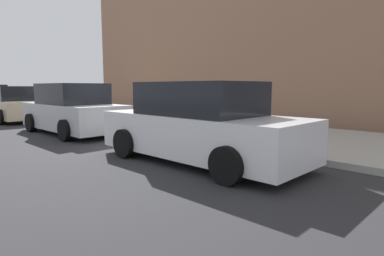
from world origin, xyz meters
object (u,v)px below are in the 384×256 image
suitcase_navy_3 (198,122)px  suitcase_olive_0 (242,127)px  suitcase_red_2 (213,125)px  fire_hydrant (157,117)px  parked_car_silver_1 (73,110)px  parked_car_beige_2 (17,105)px  bollard_post (144,114)px  suitcase_teal_5 (174,119)px  suitcase_silver_1 (228,128)px  parked_car_white_0 (199,125)px  suitcase_maroon_4 (187,124)px

suitcase_navy_3 → suitcase_olive_0: bearing=-177.6°
suitcase_red_2 → fire_hydrant: size_ratio=0.92×
suitcase_navy_3 → parked_car_silver_1: parked_car_silver_1 is taller
suitcase_red_2 → parked_car_beige_2: size_ratio=0.16×
bollard_post → parked_car_beige_2: 7.39m
suitcase_teal_5 → parked_car_silver_1: size_ratio=0.21×
suitcase_silver_1 → suitcase_teal_5: (2.11, 0.15, 0.10)m
suitcase_olive_0 → fire_hydrant: 3.58m
suitcase_silver_1 → suitcase_red_2: suitcase_silver_1 is taller
suitcase_silver_1 → bollard_post: bollard_post is taller
suitcase_teal_5 → parked_car_white_0: 3.81m
suitcase_silver_1 → parked_car_beige_2: bearing=12.0°
suitcase_olive_0 → fire_hydrant: size_ratio=1.23×
parked_car_silver_1 → parked_car_beige_2: parked_car_silver_1 is taller
suitcase_navy_3 → fire_hydrant: size_ratio=1.34×
suitcase_silver_1 → fire_hydrant: size_ratio=0.99×
suitcase_olive_0 → suitcase_red_2: 1.05m
suitcase_teal_5 → parked_car_white_0: bearing=146.1°
suitcase_navy_3 → suitcase_teal_5: suitcase_navy_3 is taller
suitcase_teal_5 → parked_car_white_0: size_ratio=0.21×
suitcase_maroon_4 → parked_car_beige_2: 9.37m
suitcase_maroon_4 → fire_hydrant: suitcase_maroon_4 is taller
suitcase_red_2 → parked_car_beige_2: bearing=12.4°
suitcase_navy_3 → parked_car_beige_2: (9.65, 2.16, 0.23)m
suitcase_teal_5 → suitcase_navy_3: bearing=-177.8°
suitcase_silver_1 → suitcase_red_2: 0.53m
suitcase_red_2 → suitcase_teal_5: bearing=3.9°
suitcase_silver_1 → suitcase_maroon_4: suitcase_maroon_4 is taller
suitcase_maroon_4 → parked_car_white_0: 3.46m
parked_car_white_0 → parked_car_silver_1: size_ratio=1.03×
suitcase_silver_1 → parked_car_silver_1: parked_car_silver_1 is taller
suitcase_red_2 → fire_hydrant: 2.53m
suitcase_red_2 → suitcase_maroon_4: (1.08, 0.02, -0.05)m
parked_car_silver_1 → suitcase_navy_3: bearing=-150.5°
suitcase_red_2 → suitcase_maroon_4: suitcase_maroon_4 is taller
suitcase_red_2 → suitcase_maroon_4: size_ratio=0.86×
bollard_post → suitcase_red_2: bearing=-176.6°
suitcase_teal_5 → bollard_post: 1.49m
suitcase_red_2 → suitcase_teal_5: 1.59m
suitcase_red_2 → suitcase_silver_1: bearing=-175.4°
parked_car_silver_1 → parked_car_beige_2: size_ratio=1.02×
suitcase_olive_0 → suitcase_silver_1: 0.53m
suitcase_teal_5 → suitcase_red_2: bearing=-176.1°
suitcase_olive_0 → bollard_post: (4.13, 0.18, 0.11)m
suitcase_silver_1 → parked_car_silver_1: bearing=25.0°
suitcase_maroon_4 → suitcase_olive_0: bearing=-179.4°
suitcase_red_2 → parked_car_white_0: bearing=125.1°
fire_hydrant → parked_car_silver_1: size_ratio=0.17×
bollard_post → parked_car_white_0: size_ratio=0.20×
suitcase_silver_1 → fire_hydrant: fire_hydrant is taller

